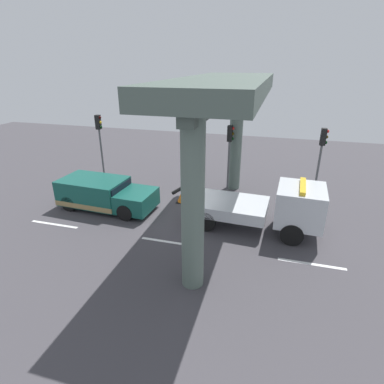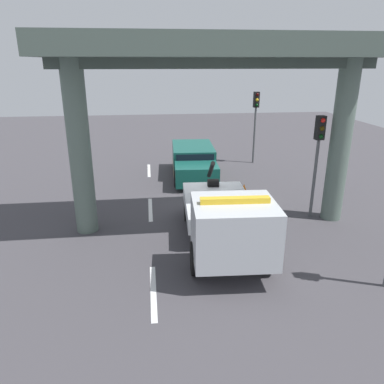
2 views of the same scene
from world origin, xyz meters
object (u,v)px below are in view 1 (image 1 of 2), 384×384
object	(u,v)px
towed_van_green	(103,194)
traffic_light_far	(230,144)
tow_truck_white	(268,206)
traffic_cone_orange	(182,196)
traffic_light_mid	(322,149)
traffic_light_near	(100,133)

from	to	relation	value
towed_van_green	traffic_light_far	world-z (taller)	traffic_light_far
tow_truck_white	traffic_light_far	size ratio (longest dim) A/B	1.80
tow_truck_white	traffic_cone_orange	size ratio (longest dim) A/B	9.85
tow_truck_white	traffic_light_mid	distance (m)	5.11
traffic_light_far	traffic_cone_orange	world-z (taller)	traffic_light_far
traffic_light_near	traffic_light_mid	xyz separation A→B (m)	(13.50, 0.00, -0.08)
towed_van_green	traffic_cone_orange	bearing A→B (deg)	24.90
traffic_light_near	towed_van_green	bearing A→B (deg)	-59.75
traffic_light_near	traffic_light_far	xyz separation A→B (m)	(8.50, 0.00, -0.16)
tow_truck_white	traffic_light_far	world-z (taller)	traffic_light_far
tow_truck_white	traffic_cone_orange	distance (m)	5.19
traffic_light_far	traffic_light_near	bearing A→B (deg)	-180.00
towed_van_green	traffic_cone_orange	xyz separation A→B (m)	(3.92, 1.82, -0.42)
traffic_cone_orange	traffic_light_near	bearing A→B (deg)	160.51
towed_van_green	traffic_light_near	size ratio (longest dim) A/B	1.24
traffic_light_mid	towed_van_green	bearing A→B (deg)	-160.09
tow_truck_white	traffic_light_mid	xyz separation A→B (m)	(2.46, 4.08, 1.85)
towed_van_green	traffic_cone_orange	world-z (taller)	towed_van_green
towed_van_green	traffic_light_mid	world-z (taller)	traffic_light_mid
towed_van_green	traffic_light_near	bearing A→B (deg)	120.25
traffic_light_near	tow_truck_white	bearing A→B (deg)	-20.27
traffic_light_near	traffic_light_far	distance (m)	8.50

